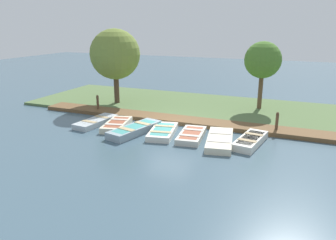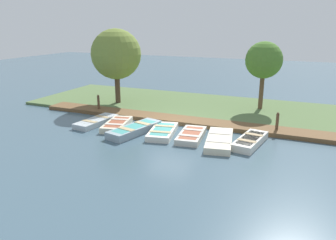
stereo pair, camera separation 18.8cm
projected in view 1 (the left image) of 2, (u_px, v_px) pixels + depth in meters
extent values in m
plane|color=#425B6B|center=(170.00, 127.00, 18.82)|extent=(80.00, 80.00, 0.00)
cube|color=#567042|center=(196.00, 106.00, 23.23)|extent=(8.00, 24.00, 0.17)
cube|color=brown|center=(177.00, 120.00, 19.88)|extent=(1.46, 18.68, 0.23)
cube|color=#B2BCC1|center=(96.00, 122.00, 19.34)|extent=(3.02, 1.36, 0.31)
cube|color=#6B7F51|center=(96.00, 119.00, 19.30)|extent=(2.47, 1.08, 0.02)
cube|color=tan|center=(89.00, 121.00, 18.83)|extent=(0.40, 0.99, 0.03)
cube|color=tan|center=(102.00, 117.00, 19.76)|extent=(0.40, 0.99, 0.03)
cube|color=beige|center=(117.00, 125.00, 18.74)|extent=(2.82, 1.70, 0.33)
cube|color=#994C33|center=(117.00, 122.00, 18.69)|extent=(2.30, 1.35, 0.03)
cube|color=beige|center=(114.00, 124.00, 18.21)|extent=(0.49, 1.08, 0.03)
cube|color=beige|center=(119.00, 119.00, 19.16)|extent=(0.49, 1.08, 0.03)
cube|color=#8C9EA8|center=(135.00, 130.00, 17.76)|extent=(3.57, 1.86, 0.40)
cube|color=teal|center=(135.00, 127.00, 17.71)|extent=(2.92, 1.48, 0.03)
cube|color=tan|center=(126.00, 129.00, 17.20)|extent=(0.57, 1.04, 0.03)
cube|color=tan|center=(143.00, 123.00, 18.20)|extent=(0.57, 1.04, 0.03)
cube|color=silver|center=(163.00, 132.00, 17.56)|extent=(2.93, 1.74, 0.31)
cube|color=teal|center=(163.00, 129.00, 17.52)|extent=(2.39, 1.38, 0.02)
cube|color=tan|center=(161.00, 132.00, 17.02)|extent=(0.49, 1.16, 0.03)
cube|color=tan|center=(165.00, 126.00, 18.00)|extent=(0.49, 1.16, 0.03)
cube|color=beige|center=(191.00, 135.00, 17.00)|extent=(2.74, 1.47, 0.30)
cube|color=#994C33|center=(191.00, 133.00, 16.96)|extent=(2.24, 1.16, 0.02)
cube|color=beige|center=(190.00, 135.00, 16.50)|extent=(0.39, 1.09, 0.03)
cube|color=beige|center=(193.00, 130.00, 17.42)|extent=(0.39, 1.09, 0.03)
cube|color=beige|center=(220.00, 140.00, 16.27)|extent=(3.42, 1.78, 0.33)
cube|color=teal|center=(220.00, 137.00, 16.22)|extent=(2.79, 1.41, 0.03)
cube|color=beige|center=(219.00, 141.00, 15.64)|extent=(0.52, 1.16, 0.03)
cube|color=beige|center=(221.00, 133.00, 16.80)|extent=(0.52, 1.16, 0.03)
cube|color=silver|center=(250.00, 141.00, 16.12)|extent=(2.94, 1.41, 0.36)
cube|color=#4C709E|center=(251.00, 138.00, 16.08)|extent=(2.41, 1.12, 0.03)
cube|color=tan|center=(247.00, 140.00, 15.63)|extent=(0.42, 0.93, 0.03)
cube|color=tan|center=(254.00, 134.00, 16.51)|extent=(0.42, 0.93, 0.03)
cylinder|color=brown|center=(98.00, 104.00, 21.85)|extent=(0.16, 0.16, 1.09)
sphere|color=brown|center=(97.00, 96.00, 21.68)|extent=(0.14, 0.14, 0.14)
cylinder|color=brown|center=(277.00, 124.00, 17.66)|extent=(0.16, 0.16, 1.09)
sphere|color=brown|center=(278.00, 113.00, 17.50)|extent=(0.14, 0.14, 0.14)
cylinder|color=#4C3828|center=(116.00, 87.00, 23.70)|extent=(0.37, 0.37, 2.69)
sphere|color=olive|center=(115.00, 54.00, 23.04)|extent=(3.54, 3.54, 3.54)
cylinder|color=brown|center=(260.00, 91.00, 22.06)|extent=(0.29, 0.29, 2.78)
sphere|color=#4C7A2D|center=(263.00, 60.00, 21.48)|extent=(2.42, 2.42, 2.42)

